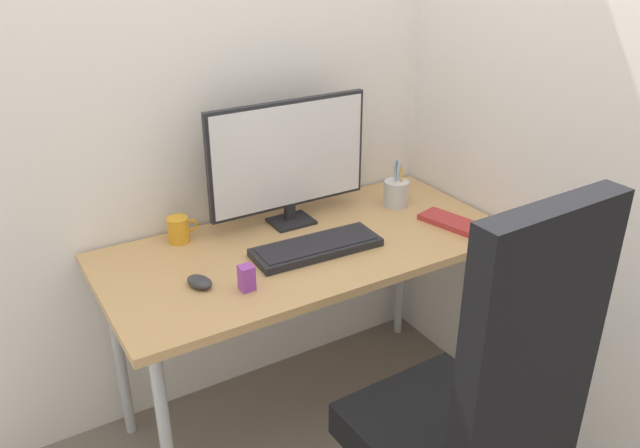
% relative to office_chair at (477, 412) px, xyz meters
% --- Properties ---
extents(ground_plane, '(8.00, 8.00, 0.00)m').
position_rel_office_chair_xyz_m(ground_plane, '(-0.03, 0.82, -0.61)').
color(ground_plane, slate).
extents(wall_back, '(2.53, 0.04, 2.80)m').
position_rel_office_chair_xyz_m(wall_back, '(-0.03, 1.18, 0.79)').
color(wall_back, white).
rests_on(wall_back, ground_plane).
extents(wall_side_right, '(0.04, 1.79, 2.80)m').
position_rel_office_chair_xyz_m(wall_side_right, '(0.70, 0.66, 0.79)').
color(wall_side_right, white).
rests_on(wall_side_right, ground_plane).
extents(desk, '(1.40, 0.66, 0.74)m').
position_rel_office_chair_xyz_m(desk, '(-0.03, 0.82, 0.07)').
color(desk, tan).
rests_on(desk, ground_plane).
extents(office_chair, '(0.59, 0.62, 1.24)m').
position_rel_office_chair_xyz_m(office_chair, '(0.00, 0.00, 0.00)').
color(office_chair, black).
rests_on(office_chair, ground_plane).
extents(monitor, '(0.61, 0.12, 0.45)m').
position_rel_office_chair_xyz_m(monitor, '(0.01, 1.00, 0.38)').
color(monitor, black).
rests_on(monitor, desk).
extents(keyboard, '(0.44, 0.17, 0.03)m').
position_rel_office_chair_xyz_m(keyboard, '(-0.03, 0.76, 0.14)').
color(keyboard, black).
rests_on(keyboard, desk).
extents(mouse, '(0.09, 0.11, 0.03)m').
position_rel_office_chair_xyz_m(mouse, '(-0.45, 0.74, 0.15)').
color(mouse, '#333338').
rests_on(mouse, desk).
extents(pen_holder, '(0.10, 0.10, 0.17)m').
position_rel_office_chair_xyz_m(pen_holder, '(0.43, 0.92, 0.18)').
color(pen_holder, silver).
rests_on(pen_holder, desk).
extents(notebook, '(0.16, 0.25, 0.02)m').
position_rel_office_chair_xyz_m(notebook, '(0.50, 0.68, 0.14)').
color(notebook, '#B23333').
rests_on(notebook, desk).
extents(coffee_mug, '(0.11, 0.07, 0.09)m').
position_rel_office_chair_xyz_m(coffee_mug, '(-0.39, 1.06, 0.17)').
color(coffee_mug, orange).
rests_on(coffee_mug, desk).
extents(desk_clamp_accessory, '(0.04, 0.04, 0.08)m').
position_rel_office_chair_xyz_m(desk_clamp_accessory, '(-0.33, 0.65, 0.17)').
color(desk_clamp_accessory, purple).
rests_on(desk_clamp_accessory, desk).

